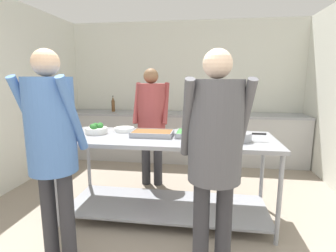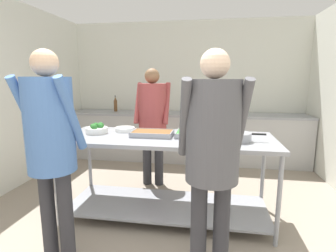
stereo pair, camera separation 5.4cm
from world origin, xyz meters
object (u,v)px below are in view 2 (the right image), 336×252
plate_stack (125,129)px  cook_behind_counter (152,115)px  guest_serving_left (213,144)px  serving_tray_roast (152,134)px  serving_tray_vegetables (195,134)px  sauce_pan (238,136)px  guest_serving_right (51,137)px  water_bottle (115,104)px  broccoli_bowl (97,129)px

plate_stack → cook_behind_counter: cook_behind_counter is taller
guest_serving_left → cook_behind_counter: bearing=115.9°
serving_tray_roast → serving_tray_vegetables: same height
sauce_pan → guest_serving_right: size_ratio=0.23×
guest_serving_left → plate_stack: bearing=133.9°
guest_serving_right → cook_behind_counter: 1.82m
serving_tray_vegetables → guest_serving_left: 0.96m
cook_behind_counter → water_bottle: (-1.05, 1.30, 0.02)m
serving_tray_vegetables → water_bottle: 2.71m
water_bottle → serving_tray_roast: bearing=-60.2°
broccoli_bowl → serving_tray_roast: broccoli_bowl is taller
cook_behind_counter → sauce_pan: bearing=-41.0°
serving_tray_vegetables → water_bottle: bearing=128.9°
serving_tray_vegetables → guest_serving_right: guest_serving_right is taller
serving_tray_vegetables → sauce_pan: bearing=-18.9°
cook_behind_counter → water_bottle: 1.67m
guest_serving_right → cook_behind_counter: size_ratio=1.05×
sauce_pan → guest_serving_right: 1.74m
plate_stack → guest_serving_left: size_ratio=0.14×
broccoli_bowl → guest_serving_right: size_ratio=0.14×
broccoli_bowl → guest_serving_left: size_ratio=0.14×
guest_serving_left → water_bottle: guest_serving_left is taller
cook_behind_counter → serving_tray_roast: bearing=-77.4°
guest_serving_left → guest_serving_right: bearing=-178.7°
cook_behind_counter → guest_serving_right: bearing=-103.7°
serving_tray_vegetables → serving_tray_roast: bearing=-173.9°
guest_serving_right → broccoli_bowl: bearing=92.4°
plate_stack → guest_serving_right: bearing=-102.3°
serving_tray_vegetables → cook_behind_counter: (-0.66, 0.81, 0.08)m
serving_tray_vegetables → cook_behind_counter: bearing=129.2°
guest_serving_left → broccoli_bowl: bearing=145.4°
plate_stack → guest_serving_left: bearing=-46.1°
broccoli_bowl → sauce_pan: bearing=-4.7°
guest_serving_right → cook_behind_counter: bearing=76.3°
plate_stack → serving_tray_vegetables: bearing=-9.5°
serving_tray_roast → serving_tray_vegetables: (0.47, 0.05, 0.00)m
plate_stack → cook_behind_counter: bearing=74.0°
plate_stack → serving_tray_roast: 0.43m
broccoli_bowl → serving_tray_roast: (0.66, -0.03, -0.02)m
guest_serving_left → guest_serving_right: (-1.28, -0.03, 0.02)m
plate_stack → water_bottle: (-0.85, 1.97, 0.10)m
broccoli_bowl → serving_tray_vegetables: size_ratio=0.61×
cook_behind_counter → plate_stack: bearing=-106.0°
serving_tray_roast → guest_serving_right: (-0.63, -0.91, 0.14)m
guest_serving_right → plate_stack: bearing=77.7°
guest_serving_left → guest_serving_right: size_ratio=0.99×
serving_tray_vegetables → guest_serving_right: (-1.09, -0.96, 0.14)m
serving_tray_roast → cook_behind_counter: (-0.19, 0.86, 0.08)m
broccoli_bowl → plate_stack: (0.28, 0.17, -0.02)m
sauce_pan → water_bottle: bearing=133.5°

